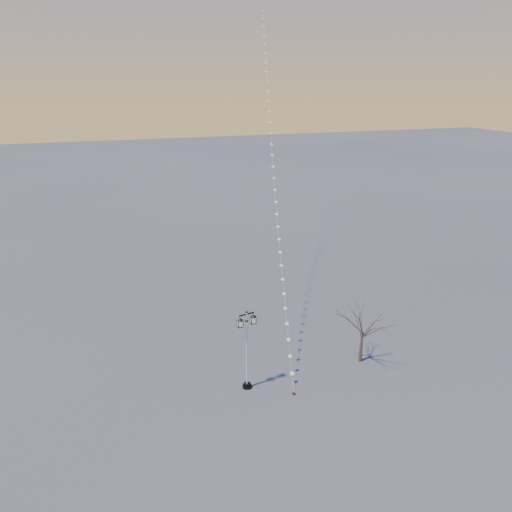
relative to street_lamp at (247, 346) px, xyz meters
name	(u,v)px	position (x,y,z in m)	size (l,w,h in m)	color
ground	(282,386)	(2.20, -0.66, -3.06)	(300.00, 300.00, 0.00)	#4F4F50
street_lamp	(247,346)	(0.00, 0.00, 0.00)	(1.39, 0.65, 5.53)	black
bare_tree	(363,323)	(8.62, 0.35, -0.06)	(2.61, 2.61, 4.33)	#483A2F
kite_train	(273,143)	(8.19, 16.79, 10.44)	(11.82, 37.59, 27.26)	#352519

